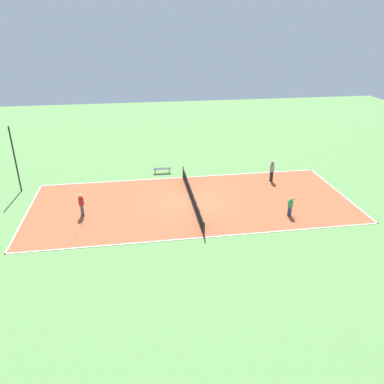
% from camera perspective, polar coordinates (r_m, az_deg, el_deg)
% --- Properties ---
extents(ground_plane, '(80.00, 80.00, 0.00)m').
position_cam_1_polar(ground_plane, '(28.61, 0.00, -1.64)').
color(ground_plane, '#60934C').
extents(court_surface, '(10.40, 24.28, 0.02)m').
position_cam_1_polar(court_surface, '(28.61, 0.00, -1.62)').
color(court_surface, '#B75633').
rests_on(court_surface, ground_plane).
extents(tennis_net, '(10.20, 0.10, 1.03)m').
position_cam_1_polar(tennis_net, '(28.37, 0.00, -0.65)').
color(tennis_net, black).
rests_on(tennis_net, court_surface).
extents(bench, '(0.36, 1.59, 0.45)m').
position_cam_1_polar(bench, '(34.23, -4.57, 3.51)').
color(bench, '#333338').
rests_on(bench, ground_plane).
extents(player_far_green, '(0.88, 0.90, 1.41)m').
position_cam_1_polar(player_far_green, '(27.26, 14.76, -1.99)').
color(player_far_green, navy).
rests_on(player_far_green, court_surface).
extents(player_coach_red, '(0.99, 0.55, 1.67)m').
position_cam_1_polar(player_coach_red, '(27.42, -16.52, -1.66)').
color(player_coach_red, '#4C4C51').
rests_on(player_coach_red, court_surface).
extents(player_baseline_gray, '(0.39, 0.39, 1.77)m').
position_cam_1_polar(player_baseline_gray, '(32.82, 12.08, 3.31)').
color(player_baseline_gray, black).
rests_on(player_baseline_gray, court_surface).
extents(tennis_ball_left_sideline, '(0.07, 0.07, 0.07)m').
position_cam_1_polar(tennis_ball_left_sideline, '(25.72, -17.21, -5.92)').
color(tennis_ball_left_sideline, '#CCE033').
rests_on(tennis_ball_left_sideline, court_surface).
extents(tennis_ball_midcourt, '(0.07, 0.07, 0.07)m').
position_cam_1_polar(tennis_ball_midcourt, '(28.06, -19.05, -3.52)').
color(tennis_ball_midcourt, '#CCE033').
rests_on(tennis_ball_midcourt, court_surface).
extents(fence_post_back_right, '(0.12, 0.12, 5.40)m').
position_cam_1_polar(fence_post_back_right, '(32.71, -25.35, 4.46)').
color(fence_post_back_right, black).
rests_on(fence_post_back_right, ground_plane).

